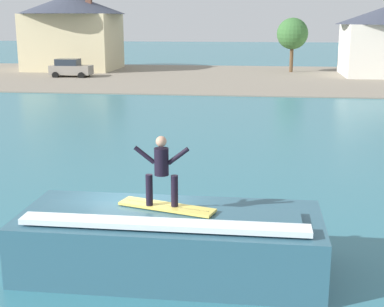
{
  "coord_description": "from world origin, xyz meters",
  "views": [
    {
      "loc": [
        3.07,
        -12.79,
        5.71
      ],
      "look_at": [
        1.11,
        2.92,
        1.82
      ],
      "focal_mm": 51.4,
      "sensor_mm": 36.0,
      "label": 1
    }
  ],
  "objects": [
    {
      "name": "ground_plane",
      "position": [
        0.0,
        0.0,
        0.0
      ],
      "size": [
        260.0,
        260.0,
        0.0
      ],
      "primitive_type": "plane",
      "color": "teal"
    },
    {
      "name": "shoreline_bank",
      "position": [
        0.0,
        42.12,
        0.05
      ],
      "size": [
        120.0,
        26.94,
        0.09
      ],
      "color": "gray",
      "rests_on": "ground_plane"
    },
    {
      "name": "surfer",
      "position": [
        0.94,
        -1.21,
        2.5
      ],
      "size": [
        1.25,
        0.32,
        1.61
      ],
      "color": "black",
      "rests_on": "surfboard"
    },
    {
      "name": "wave_crest",
      "position": [
        1.11,
        -1.15,
        0.73
      ],
      "size": [
        6.89,
        2.84,
        1.54
      ],
      "color": "#325D6F",
      "rests_on": "ground_plane"
    },
    {
      "name": "house_gabled_white",
      "position": [
        15.23,
        45.42,
        3.78
      ],
      "size": [
        9.85,
        9.85,
        6.92
      ],
      "color": "silver",
      "rests_on": "ground_plane"
    },
    {
      "name": "tree_tall_bare",
      "position": [
        6.29,
        48.15,
        4.15
      ],
      "size": [
        3.33,
        3.33,
        5.84
      ],
      "color": "brown",
      "rests_on": "ground_plane"
    },
    {
      "name": "house_with_chimney",
      "position": [
        -18.09,
        48.27,
        4.73
      ],
      "size": [
        11.92,
        11.92,
        8.73
      ],
      "color": "beige",
      "rests_on": "ground_plane"
    },
    {
      "name": "tree_short_bushy",
      "position": [
        -20.71,
        47.68,
        5.67
      ],
      "size": [
        2.92,
        2.92,
        7.22
      ],
      "color": "brown",
      "rests_on": "ground_plane"
    },
    {
      "name": "car_near_shore",
      "position": [
        -15.77,
        40.3,
        0.95
      ],
      "size": [
        4.05,
        2.14,
        1.86
      ],
      "color": "gray",
      "rests_on": "ground_plane"
    },
    {
      "name": "surfboard",
      "position": [
        1.04,
        -1.18,
        1.57
      ],
      "size": [
        2.3,
        1.11,
        0.06
      ],
      "color": "#EAD159",
      "rests_on": "wave_crest"
    }
  ]
}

